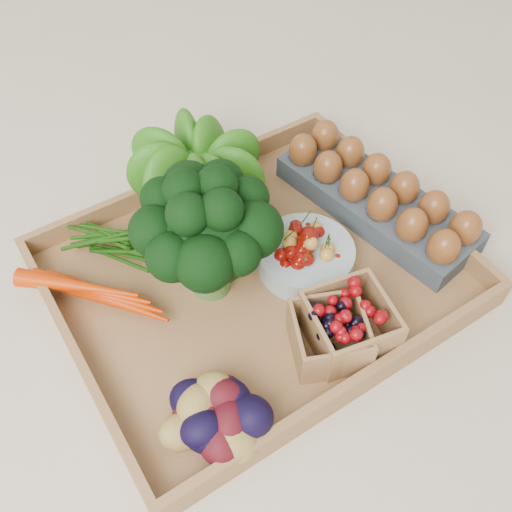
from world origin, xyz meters
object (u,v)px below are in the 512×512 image
cherry_bowl (305,257)px  tray (256,278)px  egg_carton (376,203)px  broccoli (208,253)px

cherry_bowl → tray: bearing=162.4°
tray → egg_carton: 0.23m
tray → broccoli: size_ratio=2.94×
tray → broccoli: broccoli is taller
broccoli → cherry_bowl: bearing=-17.3°
cherry_bowl → egg_carton: (0.16, 0.03, 0.00)m
cherry_bowl → egg_carton: size_ratio=0.43×
tray → cherry_bowl: (0.07, -0.02, 0.03)m
broccoli → egg_carton: broccoli is taller
tray → cherry_bowl: bearing=-17.6°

